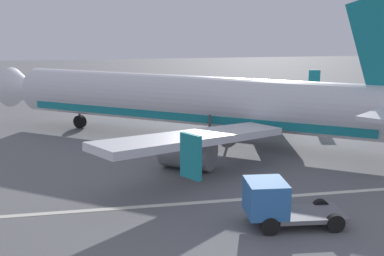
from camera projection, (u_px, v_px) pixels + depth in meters
The scene contains 3 objects.
apron_stripe at pixel (194, 203), 23.01m from camera, with size 120.00×0.36×0.01m, color silver.
airplane at pixel (203, 102), 34.51m from camera, with size 32.78×28.41×11.34m.
service_truck_beside_carts at pixel (276, 202), 20.18m from camera, with size 4.53×2.33×2.10m.
Camera 1 is at (-4.15, -11.64, 8.74)m, focal length 42.92 mm.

